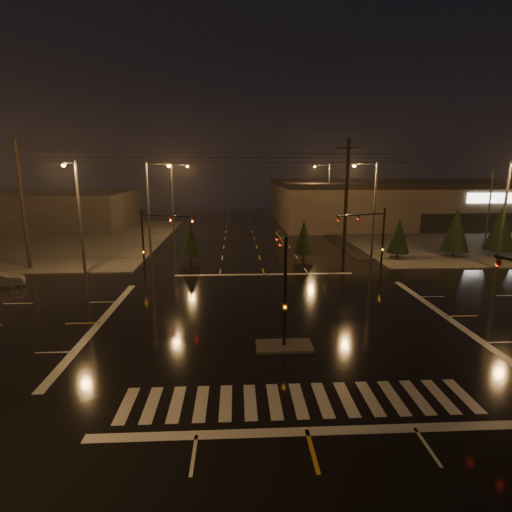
% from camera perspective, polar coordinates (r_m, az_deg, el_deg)
% --- Properties ---
extents(ground, '(140.00, 140.00, 0.00)m').
position_cam_1_polar(ground, '(25.59, 2.95, -9.06)').
color(ground, black).
rests_on(ground, ground).
extents(sidewalk_ne, '(36.00, 36.00, 0.12)m').
position_cam_1_polar(sidewalk_ne, '(63.44, 27.97, 2.54)').
color(sidewalk_ne, '#43413C').
rests_on(sidewalk_ne, ground).
extents(sidewalk_nw, '(36.00, 36.00, 0.12)m').
position_cam_1_polar(sidewalk_nw, '(61.02, -29.67, 2.03)').
color(sidewalk_nw, '#43413C').
rests_on(sidewalk_nw, ground).
extents(median_island, '(3.00, 1.60, 0.15)m').
position_cam_1_polar(median_island, '(21.91, 4.03, -12.70)').
color(median_island, '#43413C').
rests_on(median_island, ground).
extents(crosswalk, '(15.00, 2.60, 0.01)m').
position_cam_1_polar(crosswalk, '(17.59, 6.10, -19.81)').
color(crosswalk, beige).
rests_on(crosswalk, ground).
extents(stop_bar_near, '(16.00, 0.50, 0.01)m').
position_cam_1_polar(stop_bar_near, '(15.96, 7.30, -23.61)').
color(stop_bar_near, beige).
rests_on(stop_bar_near, ground).
extents(stop_bar_far, '(16.00, 0.50, 0.01)m').
position_cam_1_polar(stop_bar_far, '(36.01, 1.18, -2.64)').
color(stop_bar_far, beige).
rests_on(stop_bar_far, ground).
extents(parking_lot, '(50.00, 24.00, 0.08)m').
position_cam_1_polar(parking_lot, '(64.53, 32.68, 2.15)').
color(parking_lot, black).
rests_on(parking_lot, ground).
extents(retail_building, '(60.20, 28.30, 7.20)m').
position_cam_1_polar(retail_building, '(79.31, 25.53, 7.25)').
color(retail_building, brown).
rests_on(retail_building, ground).
extents(commercial_block, '(30.00, 18.00, 5.60)m').
position_cam_1_polar(commercial_block, '(73.57, -29.28, 5.74)').
color(commercial_block, '#3C3734').
rests_on(commercial_block, ground).
extents(signal_mast_median, '(0.25, 4.59, 6.00)m').
position_cam_1_polar(signal_mast_median, '(21.51, 3.88, -2.74)').
color(signal_mast_median, black).
rests_on(signal_mast_median, ground).
extents(signal_mast_ne, '(4.84, 1.86, 6.00)m').
position_cam_1_polar(signal_mast_ne, '(36.31, 16.45, 3.09)').
color(signal_mast_ne, black).
rests_on(signal_mast_ne, ground).
extents(signal_mast_nw, '(4.84, 1.86, 6.00)m').
position_cam_1_polar(signal_mast_nw, '(34.98, -14.43, 2.87)').
color(signal_mast_nw, black).
rests_on(signal_mast_nw, ground).
extents(streetlight_1, '(2.77, 0.32, 10.00)m').
position_cam_1_polar(streetlight_1, '(42.72, -14.75, 7.25)').
color(streetlight_1, '#38383A').
rests_on(streetlight_1, ground).
extents(streetlight_2, '(2.77, 0.32, 10.00)m').
position_cam_1_polar(streetlight_2, '(58.44, -11.59, 8.69)').
color(streetlight_2, '#38383A').
rests_on(streetlight_2, ground).
extents(streetlight_3, '(2.77, 0.32, 10.00)m').
position_cam_1_polar(streetlight_3, '(42.13, 16.19, 7.10)').
color(streetlight_3, '#38383A').
rests_on(streetlight_3, ground).
extents(streetlight_4, '(2.77, 0.32, 10.00)m').
position_cam_1_polar(streetlight_4, '(61.33, 10.11, 8.92)').
color(streetlight_4, '#38383A').
rests_on(streetlight_4, ground).
extents(streetlight_5, '(0.32, 2.77, 10.00)m').
position_cam_1_polar(streetlight_5, '(37.55, -24.10, 5.91)').
color(streetlight_5, '#38383A').
rests_on(streetlight_5, ground).
extents(streetlight_6, '(0.32, 2.77, 10.00)m').
position_cam_1_polar(streetlight_6, '(42.77, 32.24, 5.75)').
color(streetlight_6, '#38383A').
rests_on(streetlight_6, ground).
extents(utility_pole_0, '(2.20, 0.32, 12.00)m').
position_cam_1_polar(utility_pole_0, '(42.54, -30.39, 6.38)').
color(utility_pole_0, black).
rests_on(utility_pole_0, ground).
extents(utility_pole_1, '(2.20, 0.32, 12.00)m').
position_cam_1_polar(utility_pole_1, '(39.25, 12.73, 7.41)').
color(utility_pole_1, black).
rests_on(utility_pole_1, ground).
extents(conifer_0, '(2.29, 2.29, 4.28)m').
position_cam_1_polar(conifer_0, '(44.15, 19.73, 2.74)').
color(conifer_0, black).
rests_on(conifer_0, ground).
extents(conifer_1, '(2.93, 2.93, 5.28)m').
position_cam_1_polar(conifer_1, '(47.42, 26.64, 3.38)').
color(conifer_1, black).
rests_on(conifer_1, ground).
extents(conifer_2, '(3.07, 3.07, 5.49)m').
position_cam_1_polar(conifer_2, '(50.36, 31.58, 3.44)').
color(conifer_2, black).
rests_on(conifer_2, ground).
extents(conifer_3, '(2.10, 2.10, 3.98)m').
position_cam_1_polar(conifer_3, '(40.89, -9.42, 2.37)').
color(conifer_3, black).
rests_on(conifer_3, ground).
extents(conifer_4, '(2.21, 2.21, 4.15)m').
position_cam_1_polar(conifer_4, '(41.46, 6.85, 2.71)').
color(conifer_4, black).
rests_on(conifer_4, ground).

